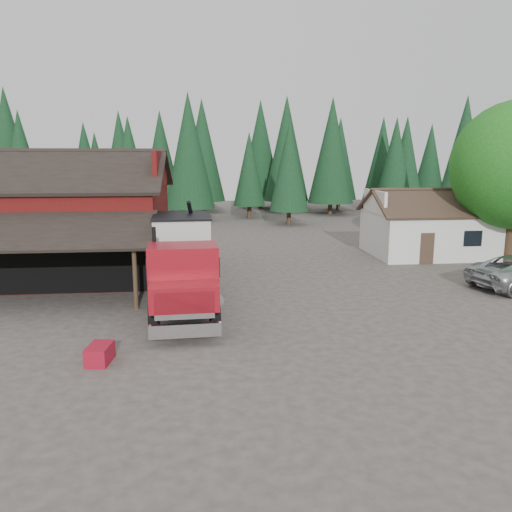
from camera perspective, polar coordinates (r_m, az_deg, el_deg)
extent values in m
plane|color=#433A35|center=(21.02, 1.17, -7.23)|extent=(120.00, 120.00, 0.00)
cube|color=#5F0F13|center=(31.27, -21.68, 2.75)|extent=(12.00, 10.00, 5.00)
cube|color=black|center=(28.61, -23.53, 8.97)|extent=(12.80, 5.53, 2.35)
cube|color=black|center=(33.42, -20.96, 9.32)|extent=(12.80, 5.53, 2.35)
cube|color=#5F0F13|center=(29.92, -10.89, 9.73)|extent=(0.25, 7.00, 2.00)
cube|color=black|center=(24.93, -25.86, 2.58)|extent=(12.40, 3.53, 1.44)
cylinder|color=#382619|center=(22.73, -13.65, -2.47)|extent=(0.20, 0.20, 2.80)
cube|color=black|center=(26.59, -24.49, 0.10)|extent=(11.70, 0.08, 3.90)
cube|color=silver|center=(36.63, 19.19, 2.45)|extent=(8.00, 6.00, 3.00)
cube|color=#38281E|center=(35.03, 20.45, 5.71)|extent=(8.60, 3.42, 1.80)
cube|color=#38281E|center=(37.74, 18.45, 6.18)|extent=(8.60, 3.42, 1.80)
cube|color=silver|center=(34.87, 13.42, 6.08)|extent=(0.20, 4.20, 1.50)
cube|color=silver|center=(38.25, 24.87, 5.78)|extent=(0.20, 4.20, 1.50)
cube|color=#38281E|center=(33.37, 18.96, 0.81)|extent=(0.90, 0.06, 2.00)
cube|color=black|center=(34.64, 23.54, 1.85)|extent=(1.20, 0.06, 1.00)
cylinder|color=#382619|center=(35.95, 27.00, 1.86)|extent=(0.60, 0.60, 3.20)
sphere|color=#166216|center=(35.68, 25.15, 7.47)|extent=(4.40, 4.40, 4.40)
cylinder|color=#382619|center=(50.85, 3.76, 4.50)|extent=(0.44, 0.44, 1.60)
cone|color=black|center=(50.53, 3.83, 10.26)|extent=(3.96, 3.96, 9.00)
cylinder|color=#382619|center=(52.25, 22.14, 3.89)|extent=(0.44, 0.44, 1.60)
cone|color=black|center=(51.93, 22.64, 10.57)|extent=(4.84, 4.84, 11.00)
cylinder|color=#382619|center=(54.14, -7.49, 4.83)|extent=(0.44, 0.44, 1.60)
cone|color=black|center=(53.83, -7.67, 11.83)|extent=(5.28, 5.28, 12.00)
cylinder|color=black|center=(19.70, -11.59, -6.86)|extent=(0.45, 1.25, 1.23)
cylinder|color=black|center=(19.71, -4.73, -6.65)|extent=(0.45, 1.25, 1.23)
cylinder|color=black|center=(24.84, -11.04, -3.08)|extent=(0.45, 1.25, 1.23)
cylinder|color=black|center=(24.85, -5.63, -2.92)|extent=(0.45, 1.25, 1.23)
cylinder|color=black|center=(26.36, -10.92, -2.26)|extent=(0.45, 1.25, 1.23)
cylinder|color=black|center=(26.37, -5.83, -2.11)|extent=(0.45, 1.25, 1.23)
cube|color=black|center=(22.98, -8.32, -3.00)|extent=(1.72, 9.64, 0.45)
cube|color=silver|center=(18.03, -8.08, -8.44)|extent=(2.57, 0.33, 0.50)
cube|color=silver|center=(17.86, -8.16, -5.62)|extent=(2.12, 0.22, 1.00)
cube|color=maroon|center=(18.46, -8.21, -4.53)|extent=(2.58, 1.58, 0.95)
cube|color=maroon|center=(19.71, -8.31, -1.69)|extent=(2.77, 2.03, 2.06)
cube|color=black|center=(18.77, -8.31, -1.29)|extent=(2.34, 0.21, 1.00)
cylinder|color=black|center=(20.60, -11.50, 0.50)|extent=(0.16, 0.16, 2.01)
cube|color=black|center=(20.82, -8.34, -1.17)|extent=(2.74, 0.27, 1.78)
cube|color=black|center=(24.43, -8.38, -1.43)|extent=(3.17, 6.61, 0.18)
cube|color=beige|center=(24.13, -8.49, 2.40)|extent=(2.75, 3.81, 1.78)
cone|color=beige|center=(24.32, -8.41, -0.20)|extent=(2.58, 2.58, 0.78)
cube|color=black|center=(24.01, -8.55, 4.56)|extent=(2.87, 3.93, 0.09)
cylinder|color=black|center=(25.71, -7.02, 2.71)|extent=(0.71, 2.46, 3.40)
cube|color=maroon|center=(27.00, -9.88, 0.39)|extent=(0.71, 0.93, 0.50)
cylinder|color=silver|center=(20.79, -4.69, -4.74)|extent=(0.68, 1.15, 0.62)
cube|color=maroon|center=(17.46, -17.43, -10.62)|extent=(0.84, 1.18, 0.60)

